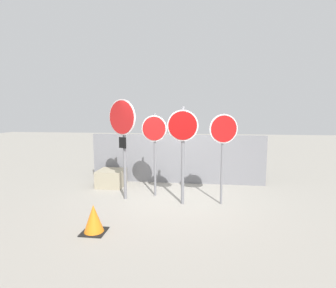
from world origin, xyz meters
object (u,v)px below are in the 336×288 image
Objects in this scene: stop_sign_1 at (154,137)px; stop_sign_3 at (223,136)px; stop_sign_2 at (183,137)px; stop_sign_0 at (123,128)px; storage_crate at (111,178)px; traffic_cone_0 at (94,219)px.

stop_sign_3 is at bearing -6.53° from stop_sign_1.
stop_sign_2 is at bearing 170.07° from stop_sign_3.
stop_sign_0 reaches higher than stop_sign_1.
stop_sign_2 is 2.93m from storage_crate.
stop_sign_1 is 1.78m from stop_sign_3.
stop_sign_1 is at bearing 71.40° from traffic_cone_0.
stop_sign_3 is at bearing 36.15° from traffic_cone_0.
traffic_cone_0 is (-2.48, -1.81, -1.41)m from stop_sign_3.
traffic_cone_0 is at bearing -76.54° from storage_crate.
stop_sign_1 is 2.87× the size of storage_crate.
stop_sign_0 reaches higher than storage_crate.
stop_sign_2 is (1.52, -0.17, -0.21)m from stop_sign_0.
storage_crate is (-1.47, 0.75, -1.35)m from stop_sign_1.
storage_crate is at bearing 152.80° from stop_sign_2.
stop_sign_1 is (0.74, 0.36, -0.25)m from stop_sign_0.
stop_sign_0 is 1.08× the size of stop_sign_2.
stop_sign_3 reaches higher than storage_crate.
stop_sign_1 reaches higher than storage_crate.
stop_sign_1 is at bearing 148.18° from stop_sign_2.
traffic_cone_0 is at bearing -61.77° from stop_sign_0.
storage_crate is at bearing 143.58° from stop_sign_3.
stop_sign_2 is at bearing -27.02° from stop_sign_1.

